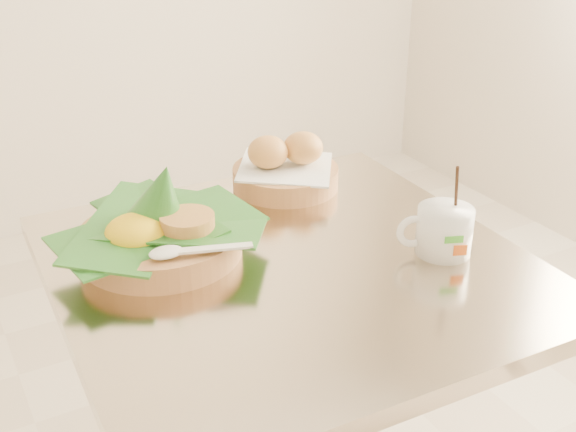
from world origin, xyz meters
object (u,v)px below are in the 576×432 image
rice_basket (159,230)px  bread_basket (286,169)px  cafe_table (290,375)px  coffee_mug (443,229)px

rice_basket → bread_basket: bearing=24.5°
rice_basket → bread_basket: rice_basket is taller
cafe_table → bread_basket: size_ratio=3.19×
cafe_table → rice_basket: 0.33m
rice_basket → coffee_mug: (0.39, -0.21, -0.00)m
cafe_table → coffee_mug: bearing=-22.2°
rice_basket → coffee_mug: size_ratio=2.10×
rice_basket → coffee_mug: 0.44m
rice_basket → cafe_table: bearing=-35.5°
cafe_table → rice_basket: size_ratio=2.36×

